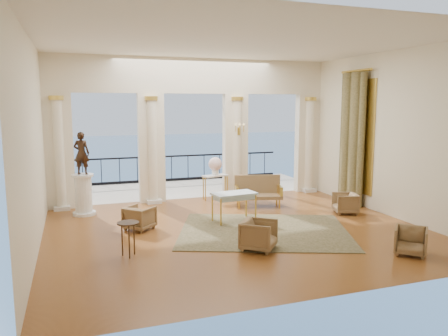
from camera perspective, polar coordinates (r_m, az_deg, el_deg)
name	(u,v)px	position (r m, az deg, el deg)	size (l,w,h in m)	color
floor	(237,230)	(10.84, 1.69, -8.13)	(9.00, 9.00, 0.00)	#552F0C
room_walls	(256,113)	(9.36, 4.22, 7.14)	(9.00, 9.00, 9.00)	white
arcade	(195,120)	(14.04, -3.86, 6.33)	(9.00, 0.56, 4.50)	#FCEBCB
terrace	(181,189)	(16.25, -5.62, -2.77)	(10.00, 3.60, 0.10)	#AEA291
balustrade	(172,171)	(17.70, -6.86, -0.36)	(9.00, 0.06, 1.03)	black
palm_tree	(225,78)	(17.31, 0.13, 11.72)	(2.00, 2.00, 4.50)	#4C3823
sea	(99,163)	(70.39, -15.99, 0.62)	(160.00, 160.00, 0.00)	navy
curtain	(351,139)	(13.80, 16.32, 3.64)	(0.33, 1.40, 4.09)	#4C4629
window_frame	(357,136)	(13.91, 16.96, 3.98)	(0.04, 1.60, 3.40)	gold
wall_sconce	(239,130)	(14.19, 1.98, 4.93)	(0.30, 0.11, 0.33)	gold
rug	(264,231)	(10.80, 5.25, -8.17)	(4.03, 3.14, 0.02)	#31351A
armchair_a	(259,234)	(9.38, 4.55, -8.54)	(0.68, 0.64, 0.70)	#4E3E25
armchair_b	(411,240)	(9.86, 23.22, -8.59)	(0.61, 0.57, 0.63)	#4E3E25
armchair_c	(345,202)	(12.85, 15.56, -4.34)	(0.62, 0.58, 0.64)	#4E3E25
armchair_d	(140,217)	(11.03, -10.97, -6.25)	(0.63, 0.59, 0.65)	#4E3E25
settee	(258,191)	(13.28, 4.46, -3.02)	(1.51, 0.95, 0.93)	#4E3E25
game_table	(234,196)	(11.47, 1.32, -3.64)	(1.19, 0.75, 0.77)	#9EBBCB
pedestal	(84,195)	(12.78, -17.87, -3.42)	(0.63, 0.63, 1.15)	silver
statue	(82,153)	(12.60, -18.12, 1.86)	(0.43, 0.28, 1.17)	black
console_table	(215,179)	(14.15, -1.14, -1.46)	(0.90, 0.53, 0.80)	silver
urn	(215,165)	(14.07, -1.15, 0.40)	(0.44, 0.44, 0.58)	white
side_table	(128,227)	(9.10, -12.42, -7.55)	(0.44, 0.44, 0.71)	black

